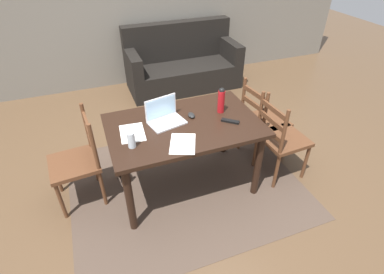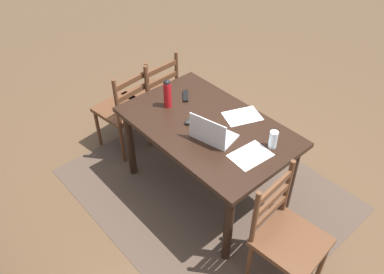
{
  "view_description": "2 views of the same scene",
  "coord_description": "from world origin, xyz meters",
  "px_view_note": "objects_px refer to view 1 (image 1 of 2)",
  "views": [
    {
      "loc": [
        -0.76,
        -2.22,
        2.31
      ],
      "look_at": [
        0.13,
        0.14,
        0.49
      ],
      "focal_mm": 28.21,
      "sensor_mm": 36.0,
      "label": 1
    },
    {
      "loc": [
        -1.76,
        1.73,
        2.7
      ],
      "look_at": [
        0.06,
        0.11,
        0.66
      ],
      "focal_mm": 36.25,
      "sensor_mm": 36.0,
      "label": 2
    }
  ],
  "objects_px": {
    "dining_table": "(184,133)",
    "chair_left_far": "(78,161)",
    "water_bottle": "(221,100)",
    "drinking_glass": "(131,140)",
    "chair_right_near": "(281,139)",
    "couch": "(182,65)",
    "tv_remote": "(230,121)",
    "chair_right_far": "(262,121)",
    "computer_mouse": "(191,115)",
    "laptop": "(164,116)"
  },
  "relations": [
    {
      "from": "dining_table",
      "to": "chair_left_far",
      "type": "height_order",
      "value": "chair_left_far"
    },
    {
      "from": "chair_right_near",
      "to": "drinking_glass",
      "type": "relative_size",
      "value": 6.71
    },
    {
      "from": "water_bottle",
      "to": "drinking_glass",
      "type": "xyz_separation_m",
      "value": [
        -0.93,
        -0.26,
        -0.06
      ]
    },
    {
      "from": "chair_right_near",
      "to": "dining_table",
      "type": "bearing_deg",
      "value": 169.66
    },
    {
      "from": "tv_remote",
      "to": "chair_right_near",
      "type": "bearing_deg",
      "value": -55.12
    },
    {
      "from": "chair_left_far",
      "to": "chair_right_far",
      "type": "relative_size",
      "value": 1.0
    },
    {
      "from": "laptop",
      "to": "couch",
      "type": "bearing_deg",
      "value": 67.1
    },
    {
      "from": "couch",
      "to": "tv_remote",
      "type": "xyz_separation_m",
      "value": [
        -0.35,
        -2.41,
        0.42
      ]
    },
    {
      "from": "drinking_glass",
      "to": "water_bottle",
      "type": "bearing_deg",
      "value": 15.32
    },
    {
      "from": "chair_right_near",
      "to": "couch",
      "type": "bearing_deg",
      "value": 95.39
    },
    {
      "from": "laptop",
      "to": "tv_remote",
      "type": "bearing_deg",
      "value": -22.16
    },
    {
      "from": "chair_right_near",
      "to": "laptop",
      "type": "xyz_separation_m",
      "value": [
        -1.15,
        0.29,
        0.36
      ]
    },
    {
      "from": "chair_left_far",
      "to": "water_bottle",
      "type": "relative_size",
      "value": 3.66
    },
    {
      "from": "chair_left_far",
      "to": "chair_right_near",
      "type": "distance_m",
      "value": 2.03
    },
    {
      "from": "chair_left_far",
      "to": "tv_remote",
      "type": "relative_size",
      "value": 5.59
    },
    {
      "from": "computer_mouse",
      "to": "tv_remote",
      "type": "xyz_separation_m",
      "value": [
        0.31,
        -0.22,
        -0.01
      ]
    },
    {
      "from": "chair_right_near",
      "to": "tv_remote",
      "type": "height_order",
      "value": "chair_right_near"
    },
    {
      "from": "dining_table",
      "to": "tv_remote",
      "type": "relative_size",
      "value": 8.35
    },
    {
      "from": "chair_right_near",
      "to": "chair_left_far",
      "type": "bearing_deg",
      "value": 169.62
    },
    {
      "from": "chair_left_far",
      "to": "couch",
      "type": "relative_size",
      "value": 0.53
    },
    {
      "from": "dining_table",
      "to": "drinking_glass",
      "type": "bearing_deg",
      "value": -161.13
    },
    {
      "from": "water_bottle",
      "to": "drinking_glass",
      "type": "distance_m",
      "value": 0.97
    },
    {
      "from": "laptop",
      "to": "water_bottle",
      "type": "bearing_deg",
      "value": -2.98
    },
    {
      "from": "chair_right_near",
      "to": "tv_remote",
      "type": "relative_size",
      "value": 5.59
    },
    {
      "from": "chair_right_far",
      "to": "computer_mouse",
      "type": "height_order",
      "value": "chair_right_far"
    },
    {
      "from": "laptop",
      "to": "tv_remote",
      "type": "relative_size",
      "value": 2.13
    },
    {
      "from": "couch",
      "to": "tv_remote",
      "type": "relative_size",
      "value": 10.59
    },
    {
      "from": "dining_table",
      "to": "chair_right_far",
      "type": "distance_m",
      "value": 1.03
    },
    {
      "from": "couch",
      "to": "laptop",
      "type": "height_order",
      "value": "couch"
    },
    {
      "from": "couch",
      "to": "water_bottle",
      "type": "bearing_deg",
      "value": -99.1
    },
    {
      "from": "drinking_glass",
      "to": "tv_remote",
      "type": "height_order",
      "value": "drinking_glass"
    },
    {
      "from": "chair_left_far",
      "to": "laptop",
      "type": "height_order",
      "value": "laptop"
    },
    {
      "from": "couch",
      "to": "drinking_glass",
      "type": "xyz_separation_m",
      "value": [
        -1.29,
        -2.46,
        0.48
      ]
    },
    {
      "from": "tv_remote",
      "to": "couch",
      "type": "bearing_deg",
      "value": 32.18
    },
    {
      "from": "laptop",
      "to": "computer_mouse",
      "type": "relative_size",
      "value": 3.62
    },
    {
      "from": "dining_table",
      "to": "drinking_glass",
      "type": "height_order",
      "value": "drinking_glass"
    },
    {
      "from": "chair_right_far",
      "to": "chair_right_near",
      "type": "height_order",
      "value": "same"
    },
    {
      "from": "tv_remote",
      "to": "chair_left_far",
      "type": "bearing_deg",
      "value": 118.07
    },
    {
      "from": "couch",
      "to": "drinking_glass",
      "type": "relative_size",
      "value": 12.71
    },
    {
      "from": "water_bottle",
      "to": "computer_mouse",
      "type": "xyz_separation_m",
      "value": [
        -0.3,
        0.01,
        -0.12
      ]
    },
    {
      "from": "laptop",
      "to": "tv_remote",
      "type": "distance_m",
      "value": 0.62
    },
    {
      "from": "chair_right_near",
      "to": "couch",
      "type": "xyz_separation_m",
      "value": [
        -0.23,
        2.47,
        -0.11
      ]
    },
    {
      "from": "water_bottle",
      "to": "drinking_glass",
      "type": "relative_size",
      "value": 1.83
    },
    {
      "from": "chair_right_far",
      "to": "chair_right_near",
      "type": "distance_m",
      "value": 0.36
    },
    {
      "from": "chair_left_far",
      "to": "water_bottle",
      "type": "xyz_separation_m",
      "value": [
        1.41,
        -0.11,
        0.44
      ]
    },
    {
      "from": "chair_right_near",
      "to": "computer_mouse",
      "type": "distance_m",
      "value": 0.98
    },
    {
      "from": "chair_left_far",
      "to": "couch",
      "type": "height_order",
      "value": "couch"
    },
    {
      "from": "laptop",
      "to": "water_bottle",
      "type": "xyz_separation_m",
      "value": [
        0.57,
        -0.03,
        0.08
      ]
    },
    {
      "from": "dining_table",
      "to": "chair_left_far",
      "type": "xyz_separation_m",
      "value": [
        -1.0,
        0.18,
        -0.2
      ]
    },
    {
      "from": "chair_right_far",
      "to": "couch",
      "type": "height_order",
      "value": "couch"
    }
  ]
}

